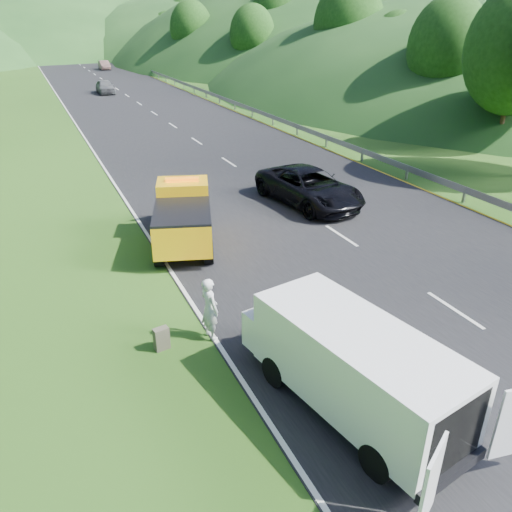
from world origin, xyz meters
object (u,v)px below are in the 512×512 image
tow_truck (183,216)px  spare_tire (408,458)px  worker (420,410)px  suitcase (162,339)px  woman (211,337)px  white_van (351,363)px  passing_suv (308,204)px  child (259,345)px

tow_truck → spare_tire: size_ratio=7.69×
worker → suitcase: (-4.56, 4.52, 0.31)m
woman → white_van: bearing=-165.7°
spare_tire → passing_suv: passing_suv is taller
suitcase → child: bearing=-20.5°
worker → passing_suv: (4.39, 12.60, 0.00)m
tow_truck → passing_suv: 6.78m
suitcase → spare_tire: size_ratio=0.86×
worker → passing_suv: size_ratio=0.29×
woman → spare_tire: woman is taller
woman → child: bearing=-140.8°
passing_suv → woman: bearing=-140.9°
spare_tire → suitcase: bearing=122.2°
suitcase → passing_suv: bearing=42.0°
white_van → woman: (-1.83, 3.74, -1.19)m
child → worker: (2.21, -3.65, 0.00)m
child → suitcase: (-2.35, 0.88, 0.31)m
woman → worker: bearing=-155.9°
white_van → suitcase: (-3.15, 3.78, -0.88)m
tow_truck → woman: bearing=-83.1°
white_van → passing_suv: (5.80, 11.85, -1.19)m
white_van → child: bearing=95.2°
white_van → passing_suv: 13.25m
child → white_van: bearing=-20.0°
tow_truck → passing_suv: tow_truck is taller
woman → worker: size_ratio=1.04×
child → worker: bearing=-4.2°
child → spare_tire: bearing=-22.0°
tow_truck → child: 7.18m
woman → child: (1.04, -0.84, 0.00)m
woman → tow_truck: bearing=-22.6°
woman → suitcase: woman is taller
child → spare_tire: child is taller
passing_suv → tow_truck: bearing=-171.5°
tow_truck → spare_tire: bearing=-67.6°
white_van → child: size_ratio=5.96×
passing_suv → child: bearing=-134.0°
white_van → worker: 1.99m
tow_truck → suitcase: tow_truck is taller
tow_truck → spare_tire: (0.93, -11.69, -1.10)m
woman → child: size_ratio=1.67×
suitcase → spare_tire: 6.47m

